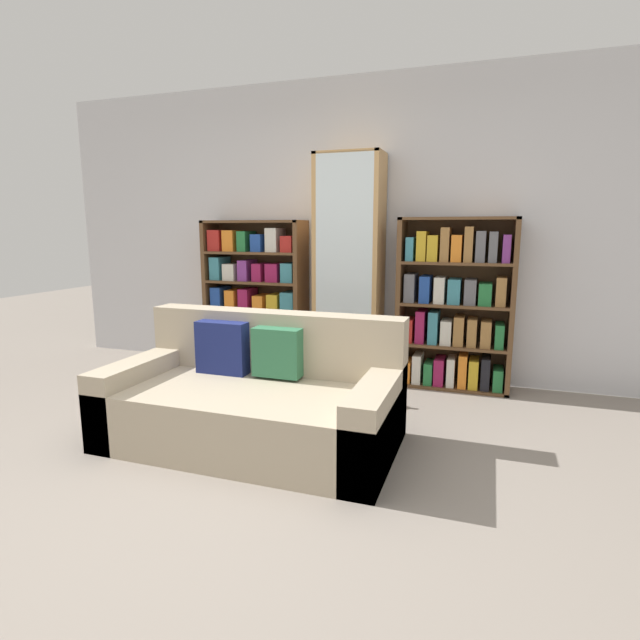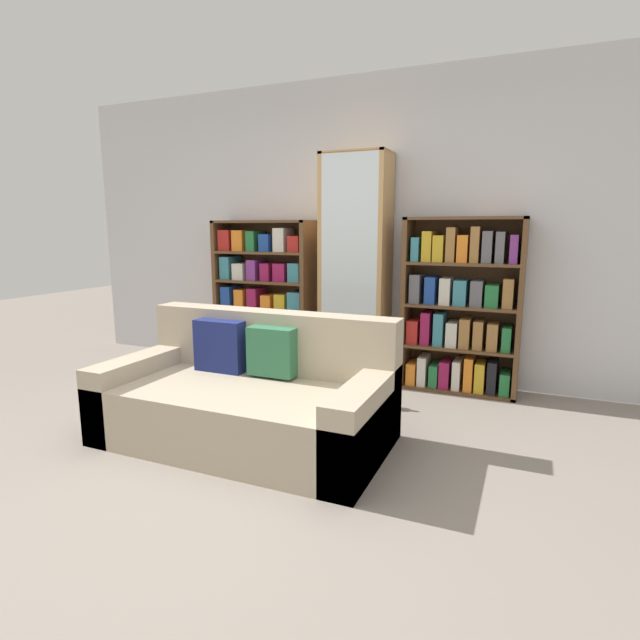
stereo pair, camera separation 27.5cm
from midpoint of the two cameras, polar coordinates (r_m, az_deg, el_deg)
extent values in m
plane|color=gray|center=(2.83, -8.90, -18.56)|extent=(16.00, 16.00, 0.00)
cube|color=silver|center=(4.70, 6.67, 10.16)|extent=(6.21, 0.06, 2.70)
cube|color=tan|center=(3.29, -6.24, -10.59)|extent=(1.83, 0.95, 0.38)
cube|color=tan|center=(3.49, -3.36, -2.41)|extent=(1.83, 0.20, 0.42)
cube|color=tan|center=(3.71, -17.35, -7.53)|extent=(0.20, 0.95, 0.50)
cube|color=tan|center=(2.97, 7.81, -11.69)|extent=(0.20, 0.95, 0.50)
cube|color=navy|center=(3.51, -9.20, -2.96)|extent=(0.36, 0.12, 0.36)
cube|color=#2D6B47|center=(3.31, -3.17, -3.64)|extent=(0.32, 0.12, 0.32)
cube|color=brown|center=(5.14, -9.50, 3.07)|extent=(0.04, 0.32, 1.44)
cube|color=brown|center=(4.70, 0.38, 2.53)|extent=(0.04, 0.32, 1.44)
cube|color=brown|center=(4.86, -4.91, 11.13)|extent=(1.00, 0.32, 0.02)
cube|color=brown|center=(5.04, -4.66, -5.18)|extent=(1.00, 0.32, 0.02)
cube|color=brown|center=(5.04, -3.96, 3.03)|extent=(1.00, 0.01, 1.44)
cube|color=brown|center=(4.97, -4.71, -1.96)|extent=(0.92, 0.32, 0.02)
cube|color=brown|center=(4.92, -4.76, 1.21)|extent=(0.92, 0.32, 0.02)
cube|color=brown|center=(4.89, -4.81, 4.44)|extent=(0.92, 0.32, 0.02)
cube|color=brown|center=(4.87, -4.86, 7.70)|extent=(0.92, 0.32, 0.02)
cube|color=#237038|center=(5.20, -8.54, -3.84)|extent=(0.08, 0.24, 0.14)
cube|color=gold|center=(5.14, -7.47, -3.76)|extent=(0.10, 0.24, 0.18)
cube|color=#7A3384|center=(5.08, -6.39, -3.67)|extent=(0.07, 0.24, 0.22)
cube|color=#8E1947|center=(5.04, -5.33, -4.06)|extent=(0.09, 0.24, 0.17)
cube|color=teal|center=(4.98, -4.17, -3.96)|extent=(0.09, 0.24, 0.21)
cube|color=olive|center=(4.93, -3.00, -4.16)|extent=(0.09, 0.24, 0.20)
cube|color=#7A3384|center=(4.89, -1.81, -4.36)|extent=(0.07, 0.24, 0.19)
cube|color=gold|center=(4.84, -0.58, -4.32)|extent=(0.07, 0.24, 0.22)
cube|color=gold|center=(5.14, -8.61, -0.46)|extent=(0.11, 0.24, 0.19)
cube|color=olive|center=(5.07, -7.38, -0.58)|extent=(0.11, 0.24, 0.18)
cube|color=#AD231E|center=(5.01, -6.11, -0.84)|extent=(0.08, 0.24, 0.16)
cube|color=#1E4293|center=(4.94, -4.75, -0.73)|extent=(0.10, 0.24, 0.20)
cube|color=#237038|center=(4.89, -3.46, -0.88)|extent=(0.08, 0.24, 0.19)
cube|color=olive|center=(4.83, -2.07, -0.87)|extent=(0.10, 0.24, 0.21)
cube|color=#8E1947|center=(4.78, -0.68, -1.00)|extent=(0.09, 0.24, 0.21)
cube|color=#1E4293|center=(5.08, -8.57, 2.72)|extent=(0.11, 0.24, 0.20)
cube|color=orange|center=(5.01, -7.07, 2.52)|extent=(0.10, 0.24, 0.18)
cube|color=#8E1947|center=(4.93, -5.62, 2.53)|extent=(0.10, 0.24, 0.20)
cube|color=orange|center=(4.87, -4.03, 2.11)|extent=(0.11, 0.24, 0.14)
cube|color=gold|center=(4.80, -2.44, 2.11)|extent=(0.11, 0.24, 0.16)
cube|color=teal|center=(4.73, -0.81, 2.17)|extent=(0.13, 0.24, 0.19)
cube|color=teal|center=(5.05, -8.65, 5.94)|extent=(0.11, 0.24, 0.22)
cube|color=beige|center=(4.98, -7.18, 5.56)|extent=(0.12, 0.24, 0.16)
cube|color=#7A3384|center=(4.90, -5.66, 5.74)|extent=(0.10, 0.24, 0.20)
cube|color=#8E1947|center=(4.83, -4.12, 5.53)|extent=(0.09, 0.24, 0.17)
cube|color=#8E1947|center=(4.77, -2.49, 5.49)|extent=(0.12, 0.24, 0.17)
cube|color=teal|center=(4.70, -0.81, 5.48)|extent=(0.12, 0.24, 0.18)
cube|color=#AD231E|center=(5.04, -8.72, 8.99)|extent=(0.13, 0.24, 0.20)
cube|color=orange|center=(4.96, -7.21, 8.99)|extent=(0.12, 0.24, 0.20)
cube|color=#237038|center=(4.89, -5.73, 8.96)|extent=(0.09, 0.24, 0.19)
cube|color=#1E4293|center=(4.82, -4.17, 8.79)|extent=(0.10, 0.24, 0.16)
cube|color=beige|center=(4.75, -2.50, 9.13)|extent=(0.11, 0.24, 0.22)
cube|color=#AD231E|center=(4.69, -0.81, 8.69)|extent=(0.11, 0.24, 0.15)
cube|color=tan|center=(4.58, 2.55, 5.90)|extent=(0.04, 0.36, 2.01)
cube|color=tan|center=(4.42, 9.22, 5.61)|extent=(0.04, 0.36, 2.01)
cube|color=tan|center=(4.52, 6.07, 18.42)|extent=(0.59, 0.36, 0.02)
cube|color=tan|center=(4.67, 5.60, -6.46)|extent=(0.59, 0.36, 0.02)
cube|color=tan|center=(4.66, 6.47, 5.92)|extent=(0.59, 0.01, 2.01)
cube|color=silver|center=(4.32, 5.12, 5.60)|extent=(0.51, 0.01, 1.99)
cube|color=tan|center=(4.57, 5.69, -1.61)|extent=(0.51, 0.32, 0.02)
cube|color=tan|center=(4.51, 5.78, 3.28)|extent=(0.51, 0.32, 0.02)
cube|color=tan|center=(4.48, 5.87, 8.27)|extent=(0.51, 0.32, 0.02)
cube|color=tan|center=(4.48, 5.97, 13.30)|extent=(0.51, 0.32, 0.02)
cylinder|color=silver|center=(4.72, 3.87, -5.61)|extent=(0.01, 0.01, 0.08)
cone|color=silver|center=(4.70, 3.89, -4.56)|extent=(0.09, 0.09, 0.10)
cylinder|color=silver|center=(4.65, 5.57, -5.88)|extent=(0.01, 0.01, 0.08)
cone|color=silver|center=(4.63, 5.59, -4.83)|extent=(0.09, 0.09, 0.10)
cylinder|color=silver|center=(4.63, 7.49, -6.01)|extent=(0.01, 0.01, 0.08)
cone|color=silver|center=(4.60, 7.52, -4.95)|extent=(0.09, 0.09, 0.10)
cylinder|color=silver|center=(4.63, 3.71, -0.78)|extent=(0.01, 0.01, 0.08)
cone|color=silver|center=(4.62, 3.72, 0.27)|extent=(0.08, 0.08, 0.09)
cylinder|color=silver|center=(4.58, 5.01, -0.93)|extent=(0.01, 0.01, 0.08)
cone|color=silver|center=(4.57, 5.03, 0.13)|extent=(0.08, 0.08, 0.09)
cylinder|color=silver|center=(4.56, 6.44, -1.02)|extent=(0.01, 0.01, 0.08)
cone|color=silver|center=(4.54, 6.46, 0.05)|extent=(0.08, 0.08, 0.09)
cylinder|color=silver|center=(4.52, 7.84, -1.14)|extent=(0.01, 0.01, 0.08)
cone|color=silver|center=(4.51, 7.86, -0.06)|extent=(0.08, 0.08, 0.09)
cylinder|color=silver|center=(4.58, 3.53, 4.05)|extent=(0.01, 0.01, 0.08)
cone|color=silver|center=(4.57, 3.54, 5.09)|extent=(0.05, 0.05, 0.09)
cylinder|color=silver|center=(4.52, 4.32, 3.96)|extent=(0.01, 0.01, 0.08)
cone|color=silver|center=(4.51, 4.33, 5.02)|extent=(0.05, 0.05, 0.09)
cylinder|color=silver|center=(4.52, 5.36, 3.94)|extent=(0.01, 0.01, 0.08)
cone|color=silver|center=(4.51, 5.37, 5.00)|extent=(0.05, 0.05, 0.09)
cylinder|color=silver|center=(4.50, 6.30, 3.89)|extent=(0.01, 0.01, 0.08)
cone|color=silver|center=(4.49, 6.32, 4.96)|extent=(0.05, 0.05, 0.09)
cylinder|color=silver|center=(4.45, 7.15, 3.80)|extent=(0.01, 0.01, 0.08)
cone|color=silver|center=(4.44, 7.17, 4.88)|extent=(0.05, 0.05, 0.09)
cylinder|color=silver|center=(4.46, 8.22, 3.79)|extent=(0.01, 0.01, 0.08)
cone|color=silver|center=(4.45, 8.25, 4.86)|extent=(0.05, 0.05, 0.09)
cylinder|color=silver|center=(4.53, 3.46, 8.96)|extent=(0.01, 0.01, 0.08)
cone|color=silver|center=(4.53, 3.48, 10.01)|extent=(0.05, 0.05, 0.09)
cylinder|color=silver|center=(4.50, 4.39, 8.94)|extent=(0.01, 0.01, 0.08)
cone|color=silver|center=(4.50, 4.40, 10.00)|extent=(0.05, 0.05, 0.09)
cylinder|color=silver|center=(4.50, 5.47, 8.92)|extent=(0.01, 0.01, 0.08)
cone|color=silver|center=(4.50, 5.49, 9.98)|extent=(0.05, 0.05, 0.09)
cylinder|color=silver|center=(4.47, 6.39, 8.89)|extent=(0.01, 0.01, 0.08)
cone|color=silver|center=(4.47, 6.41, 9.96)|extent=(0.05, 0.05, 0.09)
cylinder|color=silver|center=(4.43, 7.29, 8.86)|extent=(0.01, 0.01, 0.08)
cone|color=silver|center=(4.43, 7.32, 9.94)|extent=(0.05, 0.05, 0.09)
cylinder|color=silver|center=(4.41, 8.28, 8.83)|extent=(0.01, 0.01, 0.08)
cone|color=silver|center=(4.41, 8.31, 9.91)|extent=(0.05, 0.05, 0.09)
cylinder|color=silver|center=(4.55, 3.71, 13.92)|extent=(0.01, 0.01, 0.08)
cone|color=silver|center=(4.56, 3.72, 15.01)|extent=(0.07, 0.07, 0.10)
cylinder|color=silver|center=(4.50, 4.76, 13.95)|extent=(0.01, 0.01, 0.08)
cone|color=silver|center=(4.51, 4.77, 15.05)|extent=(0.07, 0.07, 0.10)
cylinder|color=silver|center=(4.48, 5.96, 13.95)|extent=(0.01, 0.01, 0.08)
cone|color=silver|center=(4.49, 5.98, 15.05)|extent=(0.07, 0.07, 0.10)
cylinder|color=silver|center=(4.45, 7.12, 13.95)|extent=(0.01, 0.01, 0.08)
cone|color=silver|center=(4.45, 7.14, 15.06)|extent=(0.07, 0.07, 0.10)
cylinder|color=silver|center=(4.43, 8.33, 13.94)|extent=(0.01, 0.01, 0.08)
cone|color=silver|center=(4.43, 8.36, 15.06)|extent=(0.07, 0.07, 0.10)
cube|color=brown|center=(4.42, 11.64, 1.93)|extent=(0.04, 0.32, 1.46)
cube|color=brown|center=(4.34, 23.62, 1.11)|extent=(0.04, 0.32, 1.46)
cube|color=brown|center=(4.31, 18.10, 10.99)|extent=(0.96, 0.32, 0.02)
cube|color=brown|center=(4.52, 17.07, -7.49)|extent=(0.96, 0.32, 0.02)
cube|color=brown|center=(4.51, 17.77, 1.81)|extent=(0.96, 0.01, 1.46)
cube|color=brown|center=(4.42, 17.32, -2.99)|extent=(0.88, 0.32, 0.02)
cube|color=brown|center=(4.36, 17.57, 1.53)|extent=(0.88, 0.32, 0.02)
cube|color=brown|center=(4.32, 17.82, 6.16)|extent=(0.88, 0.32, 0.02)
cube|color=orange|center=(4.53, 12.33, -5.82)|extent=(0.08, 0.24, 0.19)
cube|color=beige|center=(4.50, 13.51, -5.53)|extent=(0.07, 0.24, 0.25)
cube|color=#237038|center=(4.50, 14.75, -6.02)|extent=(0.07, 0.24, 0.19)
cube|color=#8E1947|center=(4.48, 15.89, -5.86)|extent=(0.08, 0.24, 0.23)
cube|color=beige|center=(4.47, 17.16, -5.88)|extent=(0.06, 0.24, 0.25)
cube|color=orange|center=(4.46, 18.42, -5.74)|extent=(0.07, 0.24, 0.28)
cube|color=gold|center=(4.46, 19.56, -6.06)|extent=(0.08, 0.24, 0.25)
cube|color=black|center=(4.45, 20.80, -6.01)|extent=(0.07, 0.24, 0.27)
cube|color=#237038|center=(4.46, 22.08, -6.64)|extent=(0.08, 0.24, 0.18)
cube|color=#AD231E|center=(4.44, 12.51, -1.21)|extent=(0.09, 0.24, 0.20)
cube|color=#8E1947|center=(4.41, 13.92, -0.83)|extent=(0.08, 0.24, 0.28)
cube|color=teal|center=(4.40, 15.31, -0.94)|extent=(0.08, 0.24, 0.28)
cube|color=beige|center=(4.39, 16.70, -1.49)|extent=(0.09, 0.24, 0.21)
cube|color=olive|center=(4.38, 18.05, -1.34)|extent=(0.08, 0.24, 0.25)
cube|color=olive|center=(4.37, 19.44, -1.52)|extent=(0.08, 0.24, 0.23)
cube|color=olive|center=(4.37, 20.89, -1.70)|extent=(0.08, 0.24, 0.22)
cube|color=#237038|center=(4.37, 22.28, -1.95)|extent=(0.07, 0.24, 0.20)
cube|color=#5B5B60|center=(4.38, 12.81, 3.56)|extent=(0.09, 0.24, 0.24)
cube|color=#1E4293|center=(4.36, 14.45, 3.36)|extent=(0.09, 0.24, 0.23)
cube|color=beige|center=(4.34, 16.03, 3.22)|extent=(0.09, 0.24, 0.22)
cube|color=teal|center=(4.33, 17.61, 3.04)|extent=(0.10, 0.24, 0.21)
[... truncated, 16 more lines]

